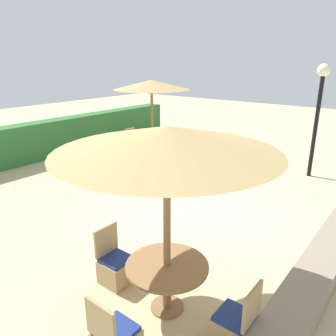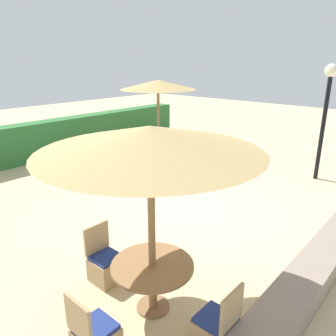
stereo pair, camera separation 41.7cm
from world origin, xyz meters
name	(u,v)px [view 2 (the right image)]	position (x,y,z in m)	size (l,w,h in m)	color
ground_plane	(187,208)	(0.00, 0.00, 0.00)	(40.00, 40.00, 0.00)	#C6B284
hedge_row	(44,140)	(0.00, 6.57, 0.66)	(13.00, 0.70, 1.32)	#2D6B33
stone_border	(330,250)	(0.00, -3.24, 0.21)	(10.00, 0.56, 0.41)	gray
lamp_post	(327,100)	(4.23, -1.61, 2.35)	(0.36, 0.36, 3.32)	black
parasol_back_right	(158,85)	(2.80, 3.53, 2.58)	(2.65, 2.65, 2.75)	olive
round_table_back_right	(159,142)	(2.80, 3.53, 0.55)	(1.03, 1.03, 0.70)	olive
patio_chair_back_right_north	(141,146)	(2.78, 4.46, 0.26)	(0.46, 0.46, 0.93)	tan
patio_chair_back_right_south	(179,155)	(2.79, 2.56, 0.26)	(0.46, 0.46, 0.93)	tan
parasol_front_left	(150,140)	(-2.93, -1.70, 2.50)	(2.83, 2.83, 2.67)	olive
round_table_front_left	(152,273)	(-2.93, -1.70, 0.59)	(1.16, 1.16, 0.73)	olive
patio_chair_front_left_south	(216,330)	(-2.90, -2.76, 0.26)	(0.46, 0.46, 0.93)	tan
patio_chair_front_left_north	(106,265)	(-2.97, -0.68, 0.26)	(0.46, 0.46, 0.93)	tan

